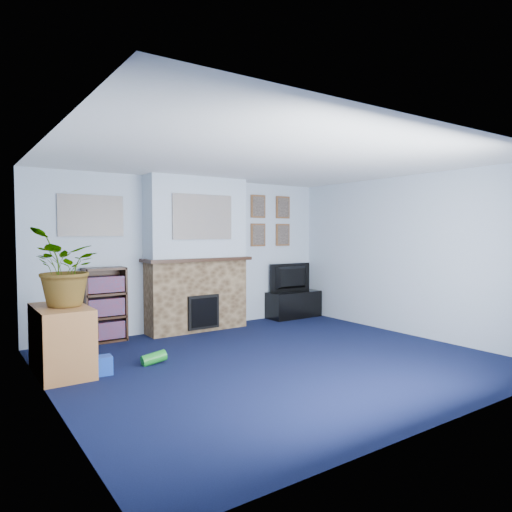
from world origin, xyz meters
TOP-DOWN VIEW (x-y plane):
  - floor at (0.00, 0.00)m, footprint 5.00×4.50m
  - ceiling at (0.00, 0.00)m, footprint 5.00×4.50m
  - wall_back at (0.00, 2.25)m, footprint 5.00×0.04m
  - wall_front at (0.00, -2.25)m, footprint 5.00×0.04m
  - wall_left at (-2.50, 0.00)m, footprint 0.04×4.50m
  - wall_right at (2.50, 0.00)m, footprint 0.04×4.50m
  - chimney_breast at (0.00, 2.05)m, footprint 1.72×0.50m
  - collage_main at (0.00, 1.84)m, footprint 1.00×0.03m
  - collage_left at (-1.55, 2.23)m, footprint 0.90×0.03m
  - portrait_tl at (1.30, 2.23)m, footprint 0.30×0.03m
  - portrait_tr at (1.85, 2.23)m, footprint 0.30×0.03m
  - portrait_bl at (1.30, 2.23)m, footprint 0.30×0.03m
  - portrait_br at (1.85, 2.23)m, footprint 0.30×0.03m
  - tv_stand at (1.95, 2.03)m, footprint 1.00×0.42m
  - television at (1.95, 2.05)m, footprint 0.88×0.14m
  - bookshelf at (-1.42, 2.11)m, footprint 0.58×0.28m
  - sideboard at (-2.24, 0.91)m, footprint 0.53×0.95m
  - potted_plant at (-2.19, 0.86)m, footprint 0.85×0.92m
  - mantel_clock at (-0.03, 2.00)m, footprint 0.10×0.06m
  - mantel_candle at (0.22, 2.00)m, footprint 0.06×0.06m
  - mantel_teddy at (-0.62, 2.00)m, footprint 0.12×0.12m
  - mantel_can at (0.67, 2.00)m, footprint 0.06×0.06m
  - green_crate at (-2.30, 1.00)m, footprint 0.35×0.30m
  - toy_ball at (-2.35, 0.86)m, footprint 0.19×0.19m
  - toy_block at (-1.87, 0.60)m, footprint 0.18×0.18m
  - toy_tube at (-1.28, 0.66)m, footprint 0.30×0.13m

SIDE VIEW (x-z plane):
  - floor at x=0.00m, z-range -0.01..0.01m
  - toy_tube at x=-1.28m, z-range -0.02..0.16m
  - toy_ball at x=-2.35m, z-range -0.01..0.19m
  - toy_block at x=-1.87m, z-range 0.01..0.21m
  - green_crate at x=-2.30m, z-range 0.01..0.27m
  - tv_stand at x=1.95m, z-range -0.01..0.46m
  - sideboard at x=-2.24m, z-range -0.02..0.72m
  - bookshelf at x=-1.42m, z-range -0.02..1.03m
  - television at x=1.95m, z-range 0.47..0.98m
  - potted_plant at x=-2.19m, z-range 0.74..1.60m
  - chimney_breast at x=0.00m, z-range -0.02..2.38m
  - wall_back at x=0.00m, z-range 0.00..2.40m
  - wall_front at x=0.00m, z-range 0.00..2.40m
  - wall_left at x=-2.50m, z-range 0.00..2.40m
  - wall_right at x=2.50m, z-range 0.00..2.40m
  - mantel_can at x=0.67m, z-range 1.15..1.27m
  - mantel_teddy at x=-0.62m, z-range 1.15..1.28m
  - mantel_clock at x=-0.03m, z-range 1.15..1.29m
  - mantel_candle at x=0.22m, z-range 1.14..1.32m
  - portrait_bl at x=1.30m, z-range 1.30..1.70m
  - portrait_br at x=1.85m, z-range 1.30..1.70m
  - collage_left at x=-1.55m, z-range 1.49..2.07m
  - collage_main at x=0.00m, z-range 1.44..2.12m
  - portrait_tl at x=1.30m, z-range 1.80..2.20m
  - portrait_tr at x=1.85m, z-range 1.80..2.20m
  - ceiling at x=0.00m, z-range 2.40..2.40m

